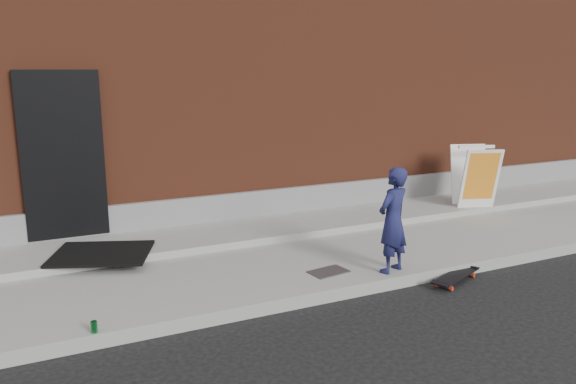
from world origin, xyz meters
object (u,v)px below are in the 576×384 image
child (393,220)px  soda_can (94,327)px  skateboard (456,276)px  pizza_sign (475,176)px

child → soda_can: child is taller
child → soda_can: 3.48m
skateboard → soda_can: size_ratio=7.61×
pizza_sign → soda_can: size_ratio=9.18×
skateboard → pizza_sign: (2.24, 2.10, 0.69)m
skateboard → pizza_sign: bearing=43.2°
child → pizza_sign: child is taller
soda_can → skateboard: bearing=-2.3°
skateboard → soda_can: bearing=177.7°
child → soda_can: (-3.43, -0.15, -0.58)m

